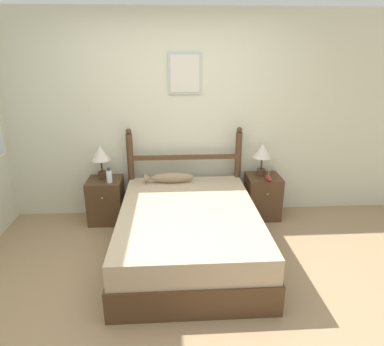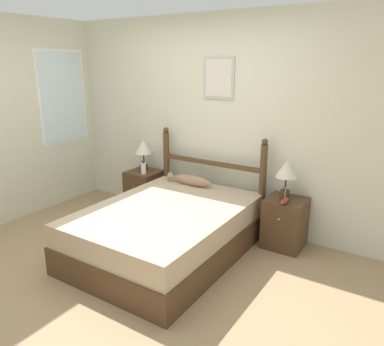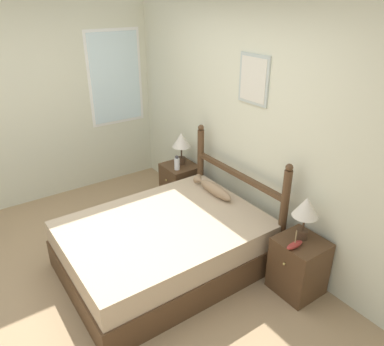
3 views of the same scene
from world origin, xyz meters
name	(u,v)px [view 1 (image 1 of 3)]	position (x,y,z in m)	size (l,w,h in m)	color
ground_plane	(180,292)	(0.00, 0.00, 0.00)	(16.00, 16.00, 0.00)	#9E7F5B
wall_back	(175,117)	(0.00, 1.73, 1.28)	(6.40, 0.08, 2.55)	beige
bed	(189,232)	(0.11, 0.62, 0.26)	(1.44, 1.96, 0.53)	#4C331E
headboard	(185,170)	(0.11, 1.56, 0.63)	(1.44, 0.08, 1.18)	#4C331E
nightstand_left	(106,200)	(-0.90, 1.47, 0.28)	(0.42, 0.43, 0.56)	#4C331E
nightstand_right	(262,196)	(1.11, 1.47, 0.28)	(0.42, 0.43, 0.56)	#4C331E
table_lamp_left	(101,155)	(-0.92, 1.51, 0.86)	(0.23, 0.23, 0.42)	#422D1E
table_lamp_right	(262,152)	(1.08, 1.50, 0.86)	(0.23, 0.23, 0.42)	#422D1E
bottle	(109,176)	(-0.81, 1.37, 0.64)	(0.07, 0.07, 0.19)	white
model_boat	(268,178)	(1.13, 1.34, 0.58)	(0.06, 0.19, 0.17)	maroon
fish_pillow	(169,178)	(-0.09, 1.39, 0.59)	(0.61, 0.12, 0.13)	#997A5B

